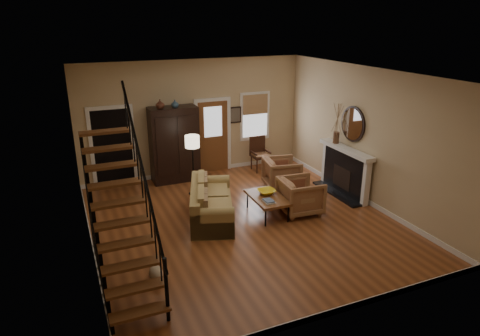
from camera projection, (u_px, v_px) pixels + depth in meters
name	position (u px, v px, depth m)	size (l,w,h in m)	color
room	(199.00, 140.00, 10.55)	(7.00, 7.33, 3.30)	brown
staircase	(119.00, 197.00, 6.99)	(0.94, 2.80, 3.20)	brown
fireplace	(346.00, 166.00, 11.02)	(0.33, 1.95, 2.30)	black
armoire	(174.00, 145.00, 11.80)	(1.30, 0.60, 2.10)	black
vase_a	(160.00, 104.00, 11.19)	(0.24, 0.24, 0.25)	#4C2619
vase_b	(175.00, 104.00, 11.34)	(0.20, 0.20, 0.21)	#334C60
sofa	(212.00, 202.00, 9.72)	(0.91, 2.12, 0.79)	#A98A4D
coffee_table	(267.00, 205.00, 9.96)	(0.70, 1.21, 0.46)	brown
bowl	(266.00, 192.00, 10.01)	(0.41, 0.41, 0.10)	yellow
books	(269.00, 201.00, 9.57)	(0.22, 0.30, 0.06)	beige
armchair_left	(300.00, 196.00, 10.02)	(0.90, 0.92, 0.84)	brown
armchair_right	(282.00, 174.00, 11.45)	(0.88, 0.91, 0.83)	brown
floor_lamp	(193.00, 166.00, 10.89)	(0.37, 0.37, 1.59)	black
side_chair	(260.00, 154.00, 12.75)	(0.54, 0.54, 1.02)	#391E12
dog	(156.00, 274.00, 7.45)	(0.24, 0.41, 0.30)	#CAAE8A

